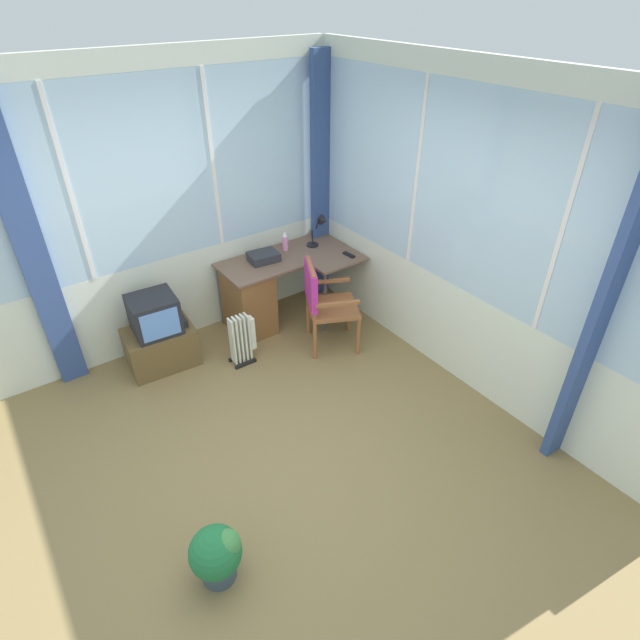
{
  "coord_description": "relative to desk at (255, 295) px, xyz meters",
  "views": [
    {
      "loc": [
        -1.31,
        -2.33,
        3.17
      ],
      "look_at": [
        0.74,
        0.51,
        0.79
      ],
      "focal_mm": 28.27,
      "sensor_mm": 36.0,
      "label": 1
    }
  ],
  "objects": [
    {
      "name": "tv_on_stand",
      "position": [
        -1.07,
        -0.03,
        -0.06
      ],
      "size": [
        0.67,
        0.49,
        0.76
      ],
      "color": "brown",
      "rests_on": "ground"
    },
    {
      "name": "curtain_corner",
      "position": [
        1.03,
        0.23,
        0.92
      ],
      "size": [
        0.24,
        0.09,
        2.64
      ],
      "primitive_type": "cube",
      "rotation": [
        0.0,
        0.0,
        0.09
      ],
      "color": "#344C83",
      "rests_on": "ground"
    },
    {
      "name": "north_window_panel",
      "position": [
        -0.79,
        0.36,
        0.97
      ],
      "size": [
        3.83,
        0.07,
        2.74
      ],
      "color": "silver",
      "rests_on": "ground"
    },
    {
      "name": "desk_lamp",
      "position": [
        0.86,
        -0.0,
        0.56
      ],
      "size": [
        0.22,
        0.19,
        0.36
      ],
      "color": "black",
      "rests_on": "desk"
    },
    {
      "name": "potted_plant",
      "position": [
        -1.59,
        -2.31,
        -0.16
      ],
      "size": [
        0.33,
        0.33,
        0.42
      ],
      "color": "#394956",
      "rests_on": "ground"
    },
    {
      "name": "spray_bottle",
      "position": [
        0.49,
        0.13,
        0.44
      ],
      "size": [
        0.06,
        0.06,
        0.22
      ],
      "color": "pink",
      "rests_on": "desk"
    },
    {
      "name": "wooden_armchair",
      "position": [
        0.37,
        -0.68,
        0.19
      ],
      "size": [
        0.65,
        0.64,
        0.93
      ],
      "color": "#985B31",
      "rests_on": "ground"
    },
    {
      "name": "desk",
      "position": [
        0.0,
        0.0,
        0.0
      ],
      "size": [
        1.41,
        0.85,
        0.73
      ],
      "color": "brown",
      "rests_on": "ground"
    },
    {
      "name": "paper_tray",
      "position": [
        0.17,
        0.05,
        0.38
      ],
      "size": [
        0.32,
        0.26,
        0.09
      ],
      "primitive_type": "cube",
      "rotation": [
        0.0,
        0.0,
        -0.1
      ],
      "color": "#2B2D32",
      "rests_on": "desk"
    },
    {
      "name": "ground",
      "position": [
        -0.79,
        -1.77,
        -0.43
      ],
      "size": [
        4.83,
        5.2,
        0.06
      ],
      "primitive_type": "cube",
      "color": "olive"
    },
    {
      "name": "curtain_north_left",
      "position": [
        -1.84,
        0.28,
        0.92
      ],
      "size": [
        0.23,
        0.07,
        2.64
      ],
      "primitive_type": "cube",
      "rotation": [
        0.0,
        0.0,
        0.01
      ],
      "color": "#344C83",
      "rests_on": "ground"
    },
    {
      "name": "east_window_panel",
      "position": [
        1.16,
        -1.77,
        0.97
      ],
      "size": [
        0.07,
        4.2,
        2.74
      ],
      "color": "silver",
      "rests_on": "ground"
    },
    {
      "name": "curtain_east_far",
      "position": [
        1.08,
        -2.93,
        0.92
      ],
      "size": [
        0.24,
        0.09,
        2.64
      ],
      "primitive_type": "cube",
      "rotation": [
        0.0,
        0.0,
        -0.08
      ],
      "color": "#344C83",
      "rests_on": "ground"
    },
    {
      "name": "space_heater",
      "position": [
        -0.4,
        -0.46,
        -0.13
      ],
      "size": [
        0.27,
        0.17,
        0.53
      ],
      "color": "silver",
      "rests_on": "ground"
    },
    {
      "name": "tv_remote",
      "position": [
        0.96,
        -0.38,
        0.34
      ],
      "size": [
        0.06,
        0.15,
        0.02
      ],
      "primitive_type": "cube",
      "rotation": [
        0.0,
        0.0,
        0.11
      ],
      "color": "black",
      "rests_on": "desk"
    }
  ]
}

